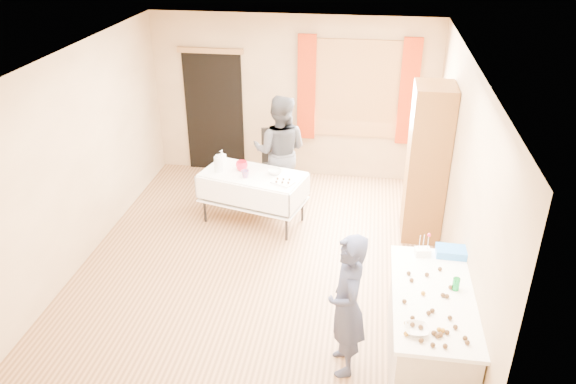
% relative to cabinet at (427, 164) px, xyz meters
% --- Properties ---
extents(floor, '(4.50, 5.50, 0.02)m').
position_rel_cabinet_xyz_m(floor, '(-1.99, -1.06, -1.06)').
color(floor, '#9E7047').
rests_on(floor, ground).
extents(ceiling, '(4.50, 5.50, 0.02)m').
position_rel_cabinet_xyz_m(ceiling, '(-1.99, -1.06, 1.56)').
color(ceiling, white).
rests_on(ceiling, floor).
extents(wall_back, '(4.50, 0.02, 2.60)m').
position_rel_cabinet_xyz_m(wall_back, '(-1.99, 1.70, 0.25)').
color(wall_back, tan).
rests_on(wall_back, floor).
extents(wall_front, '(4.50, 0.02, 2.60)m').
position_rel_cabinet_xyz_m(wall_front, '(-1.99, -3.82, 0.25)').
color(wall_front, tan).
rests_on(wall_front, floor).
extents(wall_left, '(0.02, 5.50, 2.60)m').
position_rel_cabinet_xyz_m(wall_left, '(-4.25, -1.06, 0.25)').
color(wall_left, tan).
rests_on(wall_left, floor).
extents(wall_right, '(0.02, 5.50, 2.60)m').
position_rel_cabinet_xyz_m(wall_right, '(0.27, -1.06, 0.25)').
color(wall_right, tan).
rests_on(wall_right, floor).
extents(window_frame, '(1.32, 0.06, 1.52)m').
position_rel_cabinet_xyz_m(window_frame, '(-0.99, 1.66, 0.45)').
color(window_frame, olive).
rests_on(window_frame, wall_back).
extents(window_pane, '(1.20, 0.02, 1.40)m').
position_rel_cabinet_xyz_m(window_pane, '(-0.99, 1.65, 0.45)').
color(window_pane, white).
rests_on(window_pane, wall_back).
extents(curtain_left, '(0.28, 0.06, 1.65)m').
position_rel_cabinet_xyz_m(curtain_left, '(-1.77, 1.61, 0.45)').
color(curtain_left, '#A52B0B').
rests_on(curtain_left, wall_back).
extents(curtain_right, '(0.28, 0.06, 1.65)m').
position_rel_cabinet_xyz_m(curtain_right, '(-0.21, 1.61, 0.45)').
color(curtain_right, '#A52B0B').
rests_on(curtain_right, wall_back).
extents(doorway, '(0.95, 0.04, 2.00)m').
position_rel_cabinet_xyz_m(doorway, '(-3.29, 1.67, -0.05)').
color(doorway, black).
rests_on(doorway, floor).
extents(door_lintel, '(1.05, 0.06, 0.08)m').
position_rel_cabinet_xyz_m(door_lintel, '(-3.29, 1.64, 0.97)').
color(door_lintel, olive).
rests_on(door_lintel, wall_back).
extents(cabinet, '(0.50, 0.60, 2.10)m').
position_rel_cabinet_xyz_m(cabinet, '(0.00, 0.00, 0.00)').
color(cabinet, brown).
rests_on(cabinet, floor).
extents(counter, '(0.74, 1.57, 0.91)m').
position_rel_cabinet_xyz_m(counter, '(-0.10, -2.60, -0.60)').
color(counter, beige).
rests_on(counter, floor).
extents(party_table, '(1.56, 1.07, 0.75)m').
position_rel_cabinet_xyz_m(party_table, '(-2.31, -0.01, -0.60)').
color(party_table, black).
rests_on(party_table, floor).
extents(chair, '(0.53, 0.53, 1.04)m').
position_rel_cabinet_xyz_m(chair, '(-2.12, 0.87, -0.74)').
color(chair, black).
rests_on(chair, floor).
extents(girl, '(0.68, 0.57, 1.48)m').
position_rel_cabinet_xyz_m(girl, '(-0.88, -2.65, -0.31)').
color(girl, '#252A47').
rests_on(girl, floor).
extents(woman, '(0.86, 0.70, 1.68)m').
position_rel_cabinet_xyz_m(woman, '(-2.03, 0.61, -0.21)').
color(woman, black).
rests_on(woman, floor).
extents(soda_can, '(0.09, 0.09, 0.12)m').
position_rel_cabinet_xyz_m(soda_can, '(0.09, -2.48, -0.08)').
color(soda_can, '#0C7A2C').
rests_on(soda_can, counter).
extents(mixing_bowl, '(0.22, 0.22, 0.05)m').
position_rel_cabinet_xyz_m(mixing_bowl, '(-0.29, -3.12, -0.11)').
color(mixing_bowl, white).
rests_on(mixing_bowl, counter).
extents(foam_block, '(0.16, 0.12, 0.08)m').
position_rel_cabinet_xyz_m(foam_block, '(-0.17, -1.96, -0.10)').
color(foam_block, white).
rests_on(foam_block, counter).
extents(blue_basket, '(0.31, 0.21, 0.08)m').
position_rel_cabinet_xyz_m(blue_basket, '(0.12, -1.91, -0.10)').
color(blue_basket, blue).
rests_on(blue_basket, counter).
extents(pitcher, '(0.13, 0.13, 0.22)m').
position_rel_cabinet_xyz_m(pitcher, '(-2.79, -0.01, -0.19)').
color(pitcher, silver).
rests_on(pitcher, party_table).
extents(cup_red, '(0.22, 0.22, 0.13)m').
position_rel_cabinet_xyz_m(cup_red, '(-2.48, 0.09, -0.24)').
color(cup_red, red).
rests_on(cup_red, party_table).
extents(cup_rainbow, '(0.12, 0.12, 0.10)m').
position_rel_cabinet_xyz_m(cup_rainbow, '(-2.39, -0.13, -0.25)').
color(cup_rainbow, red).
rests_on(cup_rainbow, party_table).
extents(small_bowl, '(0.19, 0.19, 0.06)m').
position_rel_cabinet_xyz_m(small_bowl, '(-2.01, 0.03, -0.27)').
color(small_bowl, white).
rests_on(small_bowl, party_table).
extents(pastry_tray, '(0.34, 0.31, 0.02)m').
position_rel_cabinet_xyz_m(pastry_tray, '(-1.85, -0.23, -0.29)').
color(pastry_tray, white).
rests_on(pastry_tray, party_table).
extents(bottle, '(0.16, 0.16, 0.19)m').
position_rel_cabinet_xyz_m(bottle, '(-2.82, 0.30, -0.20)').
color(bottle, white).
rests_on(bottle, party_table).
extents(cake_balls, '(0.52, 1.12, 0.04)m').
position_rel_cabinet_xyz_m(cake_balls, '(-0.14, -2.91, -0.12)').
color(cake_balls, '#3F2314').
rests_on(cake_balls, counter).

